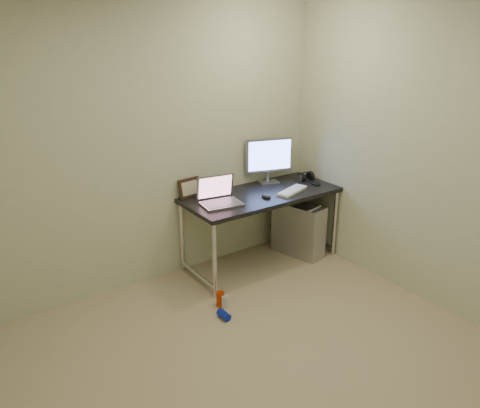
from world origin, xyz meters
name	(u,v)px	position (x,y,z in m)	size (l,w,h in m)	color
floor	(272,379)	(0.00, 0.00, 0.00)	(3.50, 3.50, 0.00)	tan
wall_back	(151,150)	(0.00, 1.75, 1.25)	(3.50, 0.02, 2.50)	beige
wall_right	(449,163)	(1.75, 0.00, 1.25)	(0.02, 3.50, 2.50)	beige
desk	(261,201)	(0.98, 1.41, 0.67)	(1.55, 0.68, 0.75)	black
tower_computer	(298,229)	(1.42, 1.35, 0.28)	(0.35, 0.58, 0.59)	#A5A5A9
cable_a	(274,209)	(1.37, 1.70, 0.40)	(0.01, 0.01, 0.70)	black
cable_b	(281,210)	(1.46, 1.68, 0.38)	(0.01, 0.01, 0.72)	black
can_red	(220,299)	(0.20, 0.96, 0.07)	(0.07, 0.07, 0.13)	#B63008
can_white	(225,302)	(0.22, 0.91, 0.06)	(0.06, 0.06, 0.12)	silver
can_blue	(224,315)	(0.12, 0.79, 0.03)	(0.07, 0.07, 0.12)	#0C1FB1
laptop	(219,197)	(0.49, 1.41, 0.81)	(0.40, 0.34, 0.25)	#A8A7AD
monitor	(269,157)	(1.23, 1.63, 1.02)	(0.48, 0.20, 0.47)	#A8A7AD
keyboard	(292,191)	(1.24, 1.27, 0.76)	(0.38, 0.12, 0.02)	white
mouse_right	(316,183)	(1.59, 1.31, 0.77)	(0.07, 0.11, 0.04)	black
mouse_left	(266,196)	(0.93, 1.28, 0.77)	(0.07, 0.12, 0.04)	black
headphones	(306,177)	(1.62, 1.49, 0.78)	(0.17, 0.10, 0.11)	black
picture_frame	(189,188)	(0.35, 1.71, 0.84)	(0.23, 0.03, 0.18)	black
webcam	(211,186)	(0.54, 1.65, 0.84)	(0.05, 0.04, 0.13)	silver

